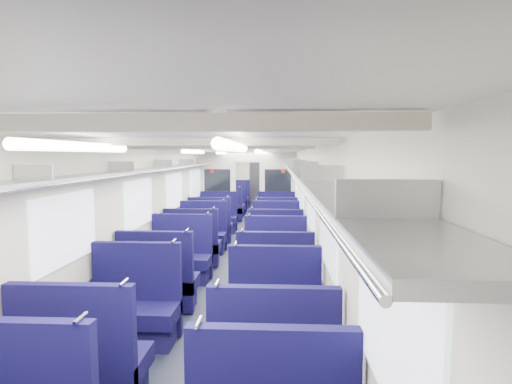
# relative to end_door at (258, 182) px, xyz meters

# --- Properties ---
(floor) EXTENTS (2.80, 18.00, 0.01)m
(floor) POSITION_rel_end_door_xyz_m (0.00, -8.94, -1.00)
(floor) COLOR black
(floor) RESTS_ON ground
(ceiling) EXTENTS (2.80, 18.00, 0.01)m
(ceiling) POSITION_rel_end_door_xyz_m (0.00, -8.94, 1.35)
(ceiling) COLOR silver
(ceiling) RESTS_ON wall_left
(wall_left) EXTENTS (0.02, 18.00, 2.35)m
(wall_left) POSITION_rel_end_door_xyz_m (-1.40, -8.94, 0.18)
(wall_left) COLOR beige
(wall_left) RESTS_ON floor
(dado_left) EXTENTS (0.03, 17.90, 0.70)m
(dado_left) POSITION_rel_end_door_xyz_m (-1.39, -8.94, -0.65)
(dado_left) COLOR #131037
(dado_left) RESTS_ON floor
(wall_right) EXTENTS (0.02, 18.00, 2.35)m
(wall_right) POSITION_rel_end_door_xyz_m (1.40, -8.94, 0.18)
(wall_right) COLOR beige
(wall_right) RESTS_ON floor
(dado_right) EXTENTS (0.03, 17.90, 0.70)m
(dado_right) POSITION_rel_end_door_xyz_m (1.39, -8.94, -0.65)
(dado_right) COLOR #131037
(dado_right) RESTS_ON floor
(wall_far) EXTENTS (2.80, 0.02, 2.35)m
(wall_far) POSITION_rel_end_door_xyz_m (0.00, 0.06, 0.18)
(wall_far) COLOR beige
(wall_far) RESTS_ON floor
(luggage_rack_left) EXTENTS (0.36, 17.40, 0.18)m
(luggage_rack_left) POSITION_rel_end_door_xyz_m (-1.21, -8.94, 0.97)
(luggage_rack_left) COLOR #B2B5BA
(luggage_rack_left) RESTS_ON wall_left
(luggage_rack_right) EXTENTS (0.36, 17.40, 0.18)m
(luggage_rack_right) POSITION_rel_end_door_xyz_m (1.21, -8.94, 0.97)
(luggage_rack_right) COLOR #B2B5BA
(luggage_rack_right) RESTS_ON wall_right
(windows) EXTENTS (2.78, 15.60, 0.75)m
(windows) POSITION_rel_end_door_xyz_m (0.00, -9.40, 0.42)
(windows) COLOR white
(windows) RESTS_ON wall_left
(ceiling_fittings) EXTENTS (2.70, 16.06, 0.11)m
(ceiling_fittings) POSITION_rel_end_door_xyz_m (0.00, -9.20, 1.29)
(ceiling_fittings) COLOR beige
(ceiling_fittings) RESTS_ON ceiling
(end_door) EXTENTS (0.75, 0.06, 2.00)m
(end_door) POSITION_rel_end_door_xyz_m (0.00, 0.00, 0.00)
(end_door) COLOR black
(end_door) RESTS_ON floor
(bulkhead) EXTENTS (2.80, 0.10, 2.35)m
(bulkhead) POSITION_rel_end_door_xyz_m (-0.00, -6.51, 0.23)
(bulkhead) COLOR beige
(bulkhead) RESTS_ON floor
(seat_4) EXTENTS (1.07, 0.59, 1.19)m
(seat_4) POSITION_rel_end_door_xyz_m (-0.83, -15.02, -0.63)
(seat_4) COLOR #100D42
(seat_4) RESTS_ON floor
(seat_5) EXTENTS (1.07, 0.59, 1.19)m
(seat_5) POSITION_rel_end_door_xyz_m (0.83, -15.00, -0.63)
(seat_5) COLOR #100D42
(seat_5) RESTS_ON floor
(seat_6) EXTENTS (1.07, 0.59, 1.19)m
(seat_6) POSITION_rel_end_door_xyz_m (-0.83, -13.72, -0.63)
(seat_6) COLOR #100D42
(seat_6) RESTS_ON floor
(seat_7) EXTENTS (1.07, 0.59, 1.19)m
(seat_7) POSITION_rel_end_door_xyz_m (0.83, -13.82, -0.63)
(seat_7) COLOR #100D42
(seat_7) RESTS_ON floor
(seat_8) EXTENTS (1.07, 0.59, 1.19)m
(seat_8) POSITION_rel_end_door_xyz_m (-0.83, -12.70, -0.63)
(seat_8) COLOR #100D42
(seat_8) RESTS_ON floor
(seat_9) EXTENTS (1.07, 0.59, 1.19)m
(seat_9) POSITION_rel_end_door_xyz_m (0.83, -12.67, -0.63)
(seat_9) COLOR #100D42
(seat_9) RESTS_ON floor
(seat_10) EXTENTS (1.07, 0.59, 1.19)m
(seat_10) POSITION_rel_end_door_xyz_m (-0.83, -11.35, -0.63)
(seat_10) COLOR #100D42
(seat_10) RESTS_ON floor
(seat_11) EXTENTS (1.07, 0.59, 1.19)m
(seat_11) POSITION_rel_end_door_xyz_m (0.83, -11.48, -0.63)
(seat_11) COLOR #100D42
(seat_11) RESTS_ON floor
(seat_12) EXTENTS (1.07, 0.59, 1.19)m
(seat_12) POSITION_rel_end_door_xyz_m (-0.83, -10.33, -0.63)
(seat_12) COLOR #100D42
(seat_12) RESTS_ON floor
(seat_13) EXTENTS (1.07, 0.59, 1.19)m
(seat_13) POSITION_rel_end_door_xyz_m (0.83, -10.31, -0.63)
(seat_13) COLOR #100D42
(seat_13) RESTS_ON floor
(seat_14) EXTENTS (1.07, 0.59, 1.19)m
(seat_14) POSITION_rel_end_door_xyz_m (-0.83, -9.22, -0.63)
(seat_14) COLOR #100D42
(seat_14) RESTS_ON floor
(seat_15) EXTENTS (1.07, 0.59, 1.19)m
(seat_15) POSITION_rel_end_door_xyz_m (0.83, -9.15, -0.63)
(seat_15) COLOR #100D42
(seat_15) RESTS_ON floor
(seat_16) EXTENTS (1.07, 0.59, 1.19)m
(seat_16) POSITION_rel_end_door_xyz_m (-0.83, -8.13, -0.63)
(seat_16) COLOR #100D42
(seat_16) RESTS_ON floor
(seat_17) EXTENTS (1.07, 0.59, 1.19)m
(seat_17) POSITION_rel_end_door_xyz_m (0.83, -8.07, -0.63)
(seat_17) COLOR #100D42
(seat_17) RESTS_ON floor
(seat_18) EXTENTS (1.07, 0.59, 1.19)m
(seat_18) POSITION_rel_end_door_xyz_m (-0.83, -6.77, -0.63)
(seat_18) COLOR #100D42
(seat_18) RESTS_ON floor
(seat_19) EXTENTS (1.07, 0.59, 1.19)m
(seat_19) POSITION_rel_end_door_xyz_m (0.83, -6.74, -0.63)
(seat_19) COLOR #100D42
(seat_19) RESTS_ON floor
(seat_20) EXTENTS (1.07, 0.59, 1.19)m
(seat_20) POSITION_rel_end_door_xyz_m (-0.83, -4.79, -0.63)
(seat_20) COLOR #100D42
(seat_20) RESTS_ON floor
(seat_21) EXTENTS (1.07, 0.59, 1.19)m
(seat_21) POSITION_rel_end_door_xyz_m (0.83, -4.73, -0.63)
(seat_21) COLOR #100D42
(seat_21) RESTS_ON floor
(seat_22) EXTENTS (1.07, 0.59, 1.19)m
(seat_22) POSITION_rel_end_door_xyz_m (-0.83, -3.74, -0.63)
(seat_22) COLOR #100D42
(seat_22) RESTS_ON floor
(seat_23) EXTENTS (1.07, 0.59, 1.19)m
(seat_23) POSITION_rel_end_door_xyz_m (0.83, -3.58, -0.63)
(seat_23) COLOR #100D42
(seat_23) RESTS_ON floor
(seat_24) EXTENTS (1.07, 0.59, 1.19)m
(seat_24) POSITION_rel_end_door_xyz_m (-0.83, -2.56, -0.63)
(seat_24) COLOR #100D42
(seat_24) RESTS_ON floor
(seat_25) EXTENTS (1.07, 0.59, 1.19)m
(seat_25) POSITION_rel_end_door_xyz_m (0.83, -2.58, -0.63)
(seat_25) COLOR #100D42
(seat_25) RESTS_ON floor
(seat_26) EXTENTS (1.07, 0.59, 1.19)m
(seat_26) POSITION_rel_end_door_xyz_m (-0.83, -1.28, -0.63)
(seat_26) COLOR #100D42
(seat_26) RESTS_ON floor
(seat_27) EXTENTS (1.07, 0.59, 1.19)m
(seat_27) POSITION_rel_end_door_xyz_m (0.83, -1.40, -0.63)
(seat_27) COLOR #100D42
(seat_27) RESTS_ON floor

